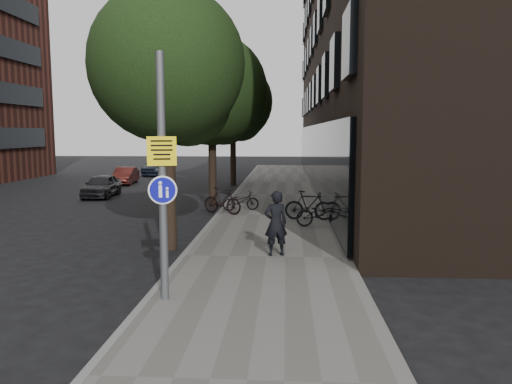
# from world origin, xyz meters

# --- Properties ---
(ground) EXTENTS (120.00, 120.00, 0.00)m
(ground) POSITION_xyz_m (0.00, 0.00, 0.00)
(ground) COLOR black
(ground) RESTS_ON ground
(sidewalk) EXTENTS (4.50, 60.00, 0.12)m
(sidewalk) POSITION_xyz_m (0.25, 10.00, 0.06)
(sidewalk) COLOR #63605C
(sidewalk) RESTS_ON ground
(curb_edge) EXTENTS (0.15, 60.00, 0.13)m
(curb_edge) POSITION_xyz_m (-2.00, 10.00, 0.07)
(curb_edge) COLOR slate
(curb_edge) RESTS_ON ground
(building_right_dark_brick) EXTENTS (12.00, 40.00, 18.00)m
(building_right_dark_brick) POSITION_xyz_m (8.50, 22.00, 9.00)
(building_right_dark_brick) COLOR black
(building_right_dark_brick) RESTS_ON ground
(street_tree_near) EXTENTS (4.40, 4.40, 7.50)m
(street_tree_near) POSITION_xyz_m (-2.53, 4.64, 5.11)
(street_tree_near) COLOR black
(street_tree_near) RESTS_ON ground
(street_tree_mid) EXTENTS (5.00, 5.00, 7.80)m
(street_tree_mid) POSITION_xyz_m (-2.53, 13.14, 5.11)
(street_tree_mid) COLOR black
(street_tree_mid) RESTS_ON ground
(street_tree_far) EXTENTS (5.00, 5.00, 7.80)m
(street_tree_far) POSITION_xyz_m (-2.53, 22.14, 5.11)
(street_tree_far) COLOR black
(street_tree_far) RESTS_ON ground
(signpost) EXTENTS (0.55, 0.16, 4.81)m
(signpost) POSITION_xyz_m (-1.63, -0.18, 2.55)
(signpost) COLOR #595B5E
(signpost) RESTS_ON sidewalk
(pedestrian) EXTENTS (0.73, 0.58, 1.74)m
(pedestrian) POSITION_xyz_m (0.49, 3.49, 0.99)
(pedestrian) COLOR black
(pedestrian) RESTS_ON sidewalk
(parked_bike_facade_near) EXTENTS (1.80, 0.76, 0.92)m
(parked_bike_facade_near) POSITION_xyz_m (2.00, 7.73, 0.58)
(parked_bike_facade_near) COLOR black
(parked_bike_facade_near) RESTS_ON sidewalk
(parked_bike_facade_far) EXTENTS (1.88, 0.74, 1.10)m
(parked_bike_facade_far) POSITION_xyz_m (1.64, 9.01, 0.67)
(parked_bike_facade_far) COLOR black
(parked_bike_facade_far) RESTS_ON sidewalk
(parked_bike_curb_near) EXTENTS (1.64, 1.01, 0.81)m
(parked_bike_curb_near) POSITION_xyz_m (-1.13, 11.10, 0.53)
(parked_bike_curb_near) COLOR black
(parked_bike_curb_near) RESTS_ON sidewalk
(parked_bike_curb_far) EXTENTS (1.80, 1.24, 1.06)m
(parked_bike_curb_far) POSITION_xyz_m (-1.80, 10.19, 0.65)
(parked_bike_curb_far) COLOR black
(parked_bike_curb_far) RESTS_ON sidewalk
(parked_car_near) EXTENTS (1.65, 3.62, 1.20)m
(parked_car_near) POSITION_xyz_m (-8.92, 15.89, 0.60)
(parked_car_near) COLOR black
(parked_car_near) RESTS_ON ground
(parked_car_mid) EXTENTS (1.45, 3.44, 1.11)m
(parked_car_mid) POSITION_xyz_m (-9.77, 22.41, 0.55)
(parked_car_mid) COLOR #531B17
(parked_car_mid) RESTS_ON ground
(parked_car_far) EXTENTS (1.97, 4.66, 1.34)m
(parked_car_far) POSITION_xyz_m (-9.36, 29.59, 0.67)
(parked_car_far) COLOR #1B2331
(parked_car_far) RESTS_ON ground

